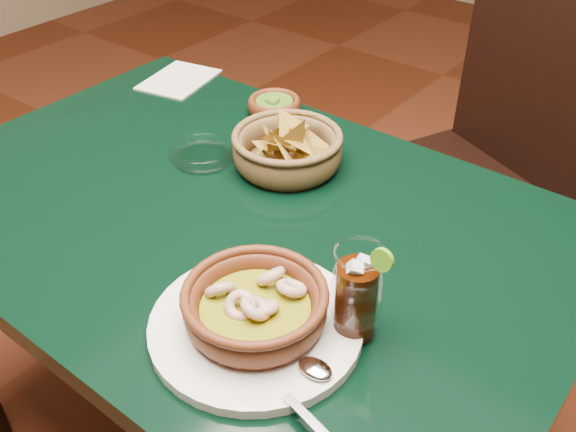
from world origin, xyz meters
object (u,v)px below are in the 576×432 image
Objects in this scene: dining_chair at (474,167)px; chip_basket at (287,149)px; cola_drink at (356,295)px; dining_table at (235,252)px; shrimp_plate at (256,312)px.

dining_chair reaches higher than chip_basket.
dining_chair is 6.09× the size of cola_drink.
chip_basket is (-0.01, 0.17, 0.14)m from dining_table.
chip_basket is 0.45m from cola_drink.
cola_drink is (0.34, -0.29, 0.03)m from chip_basket.
shrimp_plate is 0.14m from cola_drink.
shrimp_plate is at bearing -57.55° from chip_basket.
chip_basket reaches higher than dining_table.
chip_basket is at bearing 140.03° from cola_drink.
chip_basket is at bearing -108.07° from dining_chair.
dining_chair reaches higher than cola_drink.
dining_chair is 0.93m from shrimp_plate.
dining_chair is at bearing 101.37° from cola_drink.
dining_table is 4.95× the size of chip_basket.
chip_basket is (-0.23, 0.36, 0.00)m from shrimp_plate.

